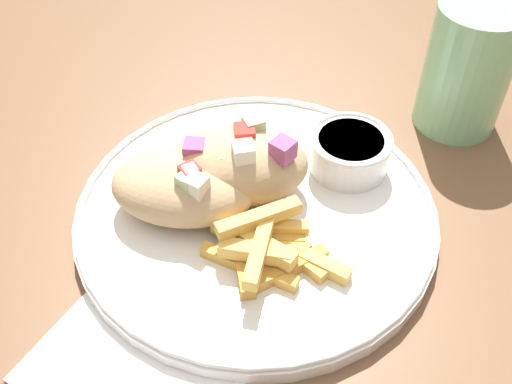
{
  "coord_description": "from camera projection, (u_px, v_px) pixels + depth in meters",
  "views": [
    {
      "loc": [
        0.23,
        -0.32,
        1.11
      ],
      "look_at": [
        0.03,
        -0.03,
        0.74
      ],
      "focal_mm": 42.0,
      "sensor_mm": 36.0,
      "label": 1
    }
  ],
  "objects": [
    {
      "name": "fries_pile",
      "position": [
        267.0,
        246.0,
        0.47
      ],
      "size": [
        0.12,
        0.09,
        0.04
      ],
      "color": "gold",
      "rests_on": "plate"
    },
    {
      "name": "pita_sandwich_near",
      "position": [
        184.0,
        186.0,
        0.5
      ],
      "size": [
        0.15,
        0.13,
        0.06
      ],
      "rotation": [
        0.0,
        0.0,
        0.52
      ],
      "color": "tan",
      "rests_on": "plate"
    },
    {
      "name": "sauce_ramekin",
      "position": [
        350.0,
        150.0,
        0.54
      ],
      "size": [
        0.08,
        0.08,
        0.04
      ],
      "color": "white",
      "rests_on": "plate"
    },
    {
      "name": "table",
      "position": [
        254.0,
        228.0,
        0.6
      ],
      "size": [
        1.42,
        1.42,
        0.71
      ],
      "color": "brown",
      "rests_on": "ground_plane"
    },
    {
      "name": "napkin",
      "position": [
        127.0,
        384.0,
        0.42
      ],
      "size": [
        0.16,
        0.1,
        0.0
      ],
      "rotation": [
        0.0,
        0.0,
        0.09
      ],
      "color": "white",
      "rests_on": "table"
    },
    {
      "name": "plate",
      "position": [
        256.0,
        211.0,
        0.52
      ],
      "size": [
        0.31,
        0.31,
        0.02
      ],
      "color": "white",
      "rests_on": "table"
    },
    {
      "name": "pita_sandwich_far",
      "position": [
        236.0,
        163.0,
        0.51
      ],
      "size": [
        0.15,
        0.14,
        0.07
      ],
      "rotation": [
        0.0,
        0.0,
        0.65
      ],
      "color": "tan",
      "rests_on": "plate"
    },
    {
      "name": "water_glass",
      "position": [
        466.0,
        73.0,
        0.58
      ],
      "size": [
        0.08,
        0.08,
        0.13
      ],
      "color": "#8CCC93",
      "rests_on": "table"
    }
  ]
}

